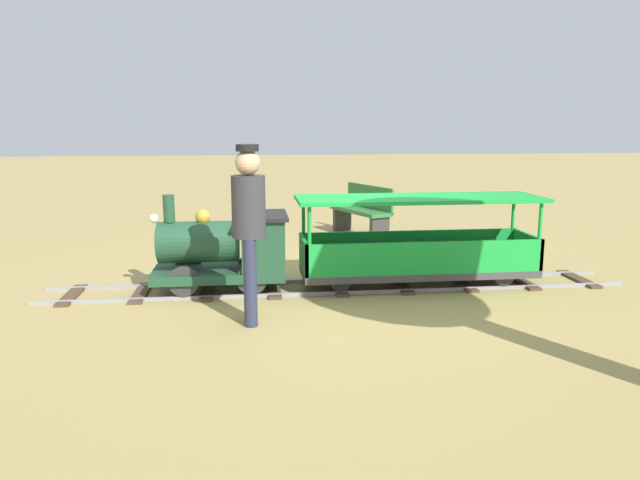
# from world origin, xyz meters

# --- Properties ---
(ground_plane) EXTENTS (60.00, 60.00, 0.00)m
(ground_plane) POSITION_xyz_m (0.00, 0.00, 0.00)
(ground_plane) COLOR #A38C51
(track) EXTENTS (0.77, 6.40, 0.04)m
(track) POSITION_xyz_m (0.00, 0.03, 0.02)
(track) COLOR gray
(track) RESTS_ON ground_plane
(locomotive) EXTENTS (0.73, 1.45, 1.03)m
(locomotive) POSITION_xyz_m (0.00, 1.24, 0.48)
(locomotive) COLOR #1E472D
(locomotive) RESTS_ON ground_plane
(passenger_car) EXTENTS (0.83, 2.70, 0.97)m
(passenger_car) POSITION_xyz_m (0.00, -0.87, 0.42)
(passenger_car) COLOR #3F3F3F
(passenger_car) RESTS_ON ground_plane
(conductor_person) EXTENTS (0.30, 0.30, 1.62)m
(conductor_person) POSITION_xyz_m (-1.08, 1.00, 0.96)
(conductor_person) COLOR #282D47
(conductor_person) RESTS_ON ground_plane
(park_bench) EXTENTS (1.36, 0.85, 0.82)m
(park_bench) POSITION_xyz_m (3.12, -0.84, 0.42)
(park_bench) COLOR #2D6B33
(park_bench) RESTS_ON ground_plane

